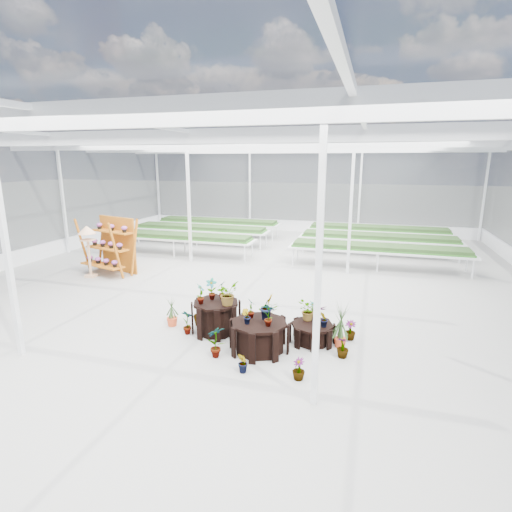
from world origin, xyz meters
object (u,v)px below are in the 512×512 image
(plinth_low, at_px, (312,333))
(shelf_rack, at_px, (108,246))
(plinth_tall, at_px, (216,317))
(bird_table, at_px, (89,252))
(plinth_mid, at_px, (259,336))

(plinth_low, xyz_separation_m, shelf_rack, (-7.59, 3.39, 0.77))
(plinth_tall, relative_size, bird_table, 0.61)
(plinth_low, height_order, shelf_rack, shelf_rack)
(plinth_tall, xyz_separation_m, bird_table, (-5.78, 2.96, 0.51))
(plinth_tall, distance_m, plinth_mid, 1.34)
(shelf_rack, bearing_deg, plinth_tall, -17.07)
(bird_table, bearing_deg, shelf_rack, 30.97)
(plinth_mid, distance_m, bird_table, 7.85)
(bird_table, bearing_deg, plinth_tall, -49.57)
(shelf_rack, bearing_deg, bird_table, -110.75)
(plinth_mid, bearing_deg, plinth_low, 34.99)
(shelf_rack, bearing_deg, plinth_low, -8.21)
(plinth_low, relative_size, shelf_rack, 0.48)
(plinth_mid, height_order, plinth_low, plinth_mid)
(plinth_mid, distance_m, plinth_low, 1.23)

